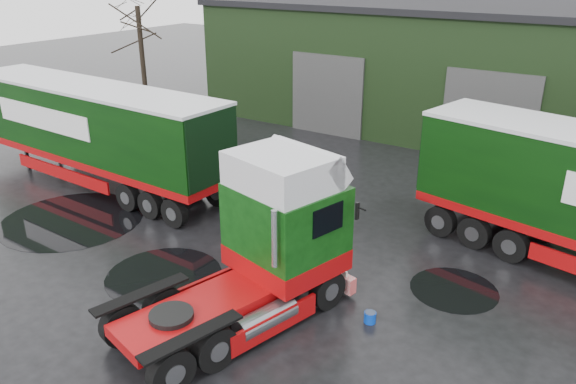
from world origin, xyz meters
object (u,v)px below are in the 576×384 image
object	(u,v)px
tree_back_a	(442,14)
tree_left	(140,38)
wash_bucket	(370,317)
warehouse	(525,70)
hero_tractor	(227,251)
trailer_left	(93,135)

from	to	relation	value
tree_back_a	tree_left	bearing A→B (deg)	-121.43
wash_bucket	tree_back_a	distance (m)	31.28
warehouse	hero_tractor	distance (m)	21.64
trailer_left	wash_bucket	distance (m)	13.58
trailer_left	tree_left	bearing A→B (deg)	38.94
hero_tractor	tree_back_a	bearing A→B (deg)	115.38
warehouse	hero_tractor	world-z (taller)	warehouse
wash_bucket	tree_back_a	world-z (taller)	tree_back_a
trailer_left	hero_tractor	bearing A→B (deg)	-111.51
hero_tractor	wash_bucket	size ratio (longest dim) A/B	22.05
hero_tractor	trailer_left	xyz separation A→B (m)	(-10.41, 4.48, -0.05)
warehouse	tree_left	distance (m)	20.64
hero_tractor	tree_back_a	xyz separation A→B (m)	(-6.27, 31.55, 2.71)
warehouse	wash_bucket	size ratio (longest dim) A/B	108.59
wash_bucket	trailer_left	bearing A→B (deg)	169.26
trailer_left	tree_back_a	world-z (taller)	tree_back_a
hero_tractor	tree_left	xyz separation A→B (m)	(-17.27, 13.55, 2.21)
hero_tractor	trailer_left	bearing A→B (deg)	170.82
warehouse	wash_bucket	distance (m)	19.83
wash_bucket	hero_tractor	bearing A→B (deg)	-144.94
tree_left	wash_bucket	bearing A→B (deg)	-29.94
warehouse	trailer_left	bearing A→B (deg)	-125.42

